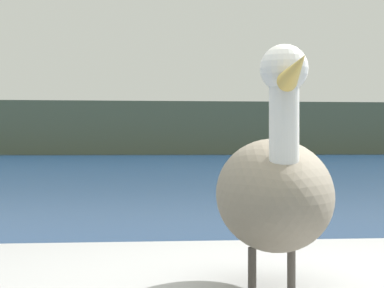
# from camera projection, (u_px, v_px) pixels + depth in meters

# --- Properties ---
(hillside_backdrop) EXTENTS (140.00, 14.92, 5.58)m
(hillside_backdrop) POSITION_uv_depth(u_px,v_px,m) (130.00, 129.00, 78.13)
(hillside_backdrop) COLOR #5B664C
(hillside_backdrop) RESTS_ON ground
(pelican) EXTENTS (0.50, 1.23, 0.82)m
(pelican) POSITION_uv_depth(u_px,v_px,m) (274.00, 190.00, 2.35)
(pelican) COLOR gray
(pelican) RESTS_ON pier_dock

